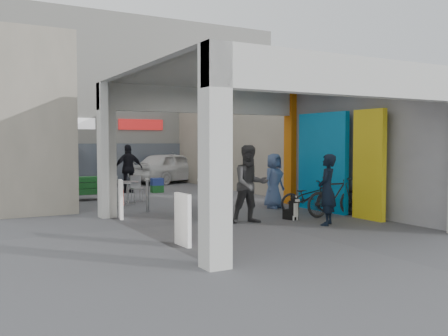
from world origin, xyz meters
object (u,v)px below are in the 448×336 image
man_elderly (274,181)px  bicycle_front (308,197)px  bicycle_rear (334,196)px  cafe_set (122,194)px  border_collie (292,209)px  man_crates (129,169)px  produce_stand (90,191)px  white_van (172,167)px  man_back_turned (250,184)px  man_with_dog (327,190)px

man_elderly → bicycle_front: bearing=-98.9°
bicycle_front → bicycle_rear: 0.92m
cafe_set → border_collie: 6.07m
cafe_set → border_collie: (2.74, -5.42, -0.04)m
border_collie → man_crates: 8.68m
produce_stand → man_elderly: size_ratio=0.73×
produce_stand → man_crates: (1.91, 1.64, 0.63)m
man_crates → bicycle_rear: man_crates is taller
white_van → bicycle_front: bearing=155.1°
man_elderly → bicycle_rear: bearing=-99.8°
produce_stand → man_back_turned: bearing=-94.3°
man_crates → bicycle_rear: (2.79, -8.61, -0.40)m
man_elderly → man_crates: bearing=89.2°
man_back_turned → bicycle_rear: man_back_turned is taller
man_elderly → man_crates: man_crates is taller
man_back_turned → man_crates: 8.43m
man_back_turned → white_van: bearing=85.2°
cafe_set → man_crates: (1.26, 3.11, 0.63)m
cafe_set → produce_stand: 1.61m
cafe_set → man_elderly: 4.94m
produce_stand → bicycle_rear: size_ratio=0.67×
bicycle_rear → cafe_set: bearing=36.8°
bicycle_front → white_van: 11.39m
man_back_turned → cafe_set: bearing=115.8°
bicycle_rear → man_with_dog: bearing=132.2°
man_back_turned → bicycle_front: man_back_turned is taller
man_back_turned → border_collie: bearing=4.7°
produce_stand → man_with_dog: (3.62, -7.93, 0.53)m
man_elderly → white_van: (1.01, 10.09, -0.07)m
produce_stand → cafe_set: bearing=-88.2°
bicycle_front → bicycle_rear: bearing=-161.3°
man_elderly → cafe_set: bearing=116.5°
bicycle_rear → bicycle_front: bearing=10.4°
white_van → man_with_dog: bearing=151.7°
cafe_set → white_van: (4.63, 6.77, 0.44)m
produce_stand → white_van: bearing=22.8°
man_elderly → bicycle_rear: man_elderly is taller
border_collie → bicycle_front: size_ratio=0.40×
cafe_set → produce_stand: bearing=114.0°
cafe_set → man_crates: bearing=68.0°
man_back_turned → man_elderly: size_ratio=1.16×
man_crates → white_van: bearing=-128.3°
cafe_set → border_collie: cafe_set is taller
border_collie → man_back_turned: man_back_turned is taller
white_van → produce_stand: bearing=113.9°
cafe_set → man_back_turned: size_ratio=0.75×
border_collie → man_back_turned: 1.39m
man_back_turned → man_elderly: 2.88m
man_back_turned → man_crates: size_ratio=1.01×
bicycle_rear → white_van: bearing=-2.3°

